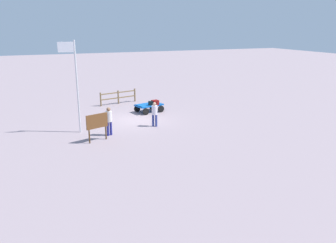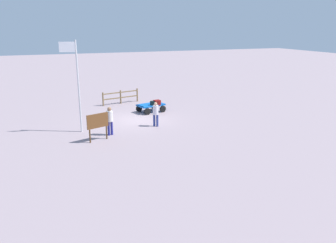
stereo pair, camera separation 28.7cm
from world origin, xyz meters
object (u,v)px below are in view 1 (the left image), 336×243
object	(u,v)px
suitcase_navy	(155,102)
worker_lead	(155,112)
luggage_cart	(149,106)
signboard	(97,123)
suitcase_olive	(152,103)
worker_trailing	(109,119)
flagpole	(75,79)

from	to	relation	value
suitcase_navy	worker_lead	distance (m)	3.58
suitcase_navy	luggage_cart	bearing A→B (deg)	-40.04
luggage_cart	suitcase_navy	size ratio (longest dim) A/B	4.12
signboard	suitcase_olive	bearing A→B (deg)	-135.67
suitcase_olive	signboard	size ratio (longest dim) A/B	0.37
suitcase_olive	signboard	bearing A→B (deg)	44.33
worker_lead	worker_trailing	bearing A→B (deg)	13.26
worker_lead	suitcase_olive	bearing A→B (deg)	-107.63
luggage_cart	worker_trailing	distance (m)	5.93
worker_trailing	suitcase_olive	bearing A→B (deg)	-135.52
worker_lead	signboard	xyz separation A→B (m)	(3.88, 1.51, 0.14)
luggage_cart	suitcase_olive	size ratio (longest dim) A/B	3.73
worker_lead	signboard	size ratio (longest dim) A/B	1.01
suitcase_olive	signboard	xyz separation A→B (m)	(4.94, 4.82, 0.31)
flagpole	signboard	distance (m)	3.06
flagpole	worker_trailing	bearing A→B (deg)	140.83
suitcase_navy	worker_lead	world-z (taller)	worker_lead
suitcase_navy	suitcase_olive	distance (m)	0.23
luggage_cart	suitcase_olive	xyz separation A→B (m)	(-0.15, 0.35, 0.29)
suitcase_olive	worker_trailing	xyz separation A→B (m)	(4.11, 4.03, 0.26)
flagpole	worker_lead	bearing A→B (deg)	173.10
suitcase_navy	flagpole	size ratio (longest dim) A/B	0.10
suitcase_olive	suitcase_navy	bearing A→B (deg)	-173.78
luggage_cart	worker_lead	world-z (taller)	worker_lead
worker_trailing	flagpole	distance (m)	2.98
luggage_cart	flagpole	xyz separation A→B (m)	(5.52, 3.10, 2.74)
suitcase_navy	signboard	world-z (taller)	signboard
luggage_cart	flagpole	bearing A→B (deg)	29.33
worker_trailing	signboard	distance (m)	1.15
worker_lead	signboard	distance (m)	4.17
worker_trailing	signboard	world-z (taller)	worker_trailing
worker_lead	worker_trailing	xyz separation A→B (m)	(3.05, 0.72, 0.09)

